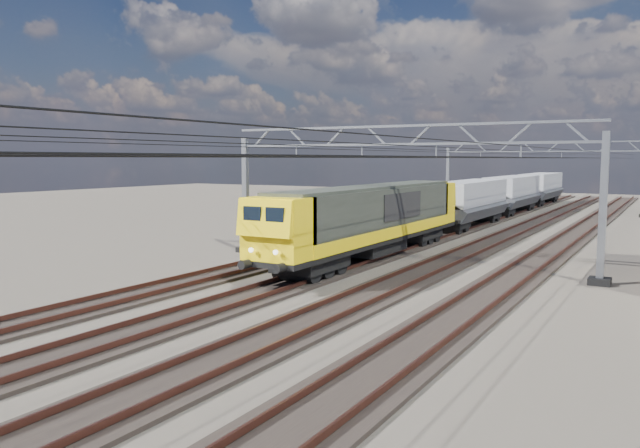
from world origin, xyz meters
The scene contains 12 objects.
ground centered at (0.00, 0.00, 0.00)m, with size 160.00×160.00×0.00m, color black.
track_outer_west centered at (-6.00, 0.00, 0.07)m, with size 2.60×140.00×0.30m.
track_loco centered at (-2.00, 0.00, 0.07)m, with size 2.60×140.00×0.30m.
track_inner_east centered at (2.00, 0.00, 0.07)m, with size 2.60×140.00×0.30m.
track_outer_east centered at (6.00, 0.00, 0.07)m, with size 2.60×140.00×0.30m.
catenary_gantry_mid centered at (0.00, 4.00, 3.91)m, with size 19.90×0.90×7.11m.
catenary_gantry_far centered at (0.00, 40.00, 3.91)m, with size 19.90×0.90×7.11m.
overhead_wires centered at (0.00, 8.00, 5.75)m, with size 12.03×140.00×0.53m.
locomotive centered at (-2.00, 5.35, 2.33)m, with size 2.76×21.10×3.62m.
hopper_wagon_lead centered at (-2.00, 23.05, 2.23)m, with size 3.38×13.00×3.25m.
hopper_wagon_mid centered at (-2.00, 37.25, 2.23)m, with size 3.38×13.00×3.25m.
hopper_wagon_third centered at (-2.00, 51.45, 2.23)m, with size 3.38×13.00×3.25m.
Camera 1 is at (12.37, -25.04, 5.44)m, focal length 35.00 mm.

